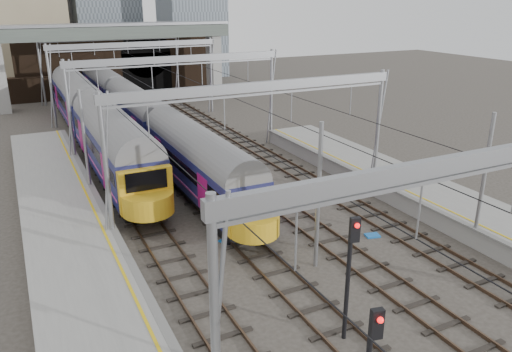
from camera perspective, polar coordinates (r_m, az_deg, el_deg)
ground at (r=22.82m, az=9.57°, el=-12.30°), size 160.00×160.00×0.00m
platform_left at (r=21.33m, az=-18.37°, el=-13.85°), size 4.32×55.00×1.12m
tracks at (r=34.77m, az=-4.86°, el=-0.52°), size 14.40×80.00×0.22m
overhead_line at (r=39.14m, az=-8.73°, el=11.50°), size 16.80×80.00×8.00m
retaining_wall at (r=69.08m, az=-15.54°, el=12.62°), size 28.00×2.75×9.00m
overbridge at (r=62.74m, az=-15.96°, el=14.64°), size 28.00×3.00×9.25m
train_main at (r=52.73m, az=-15.37°, el=8.53°), size 2.68×62.00×4.65m
train_second at (r=43.57m, az=-18.18°, el=6.26°), size 3.00×34.69×5.09m
signal_near_centre at (r=18.11m, az=10.69°, el=-9.91°), size 0.38×0.47×5.00m
equip_cover_a at (r=26.34m, az=-3.37°, el=-7.31°), size 0.89×0.78×0.09m
equip_cover_b at (r=28.01m, az=-1.45°, el=-5.54°), size 0.92×0.66×0.11m
equip_cover_c at (r=27.48m, az=13.15°, el=-6.63°), size 0.85×0.69×0.09m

